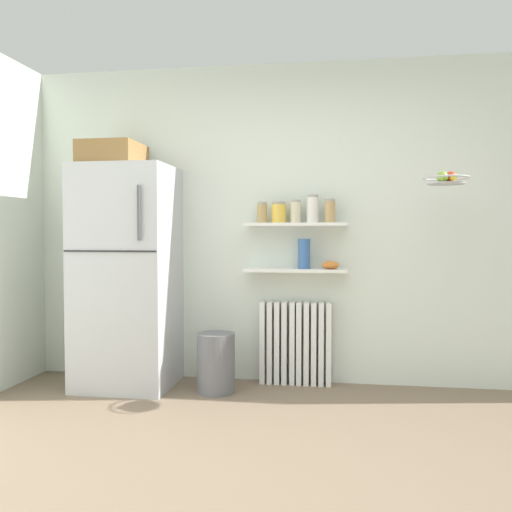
{
  "coord_description": "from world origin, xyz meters",
  "views": [
    {
      "loc": [
        0.37,
        -2.41,
        1.22
      ],
      "look_at": [
        -0.25,
        1.6,
        1.05
      ],
      "focal_mm": 37.96,
      "sensor_mm": 36.0,
      "label": 1
    }
  ],
  "objects_px": {
    "refrigerator": "(127,272)",
    "hanging_fruit_basket": "(447,179)",
    "storage_jar_0": "(262,213)",
    "storage_jar_4": "(330,211)",
    "vase": "(304,254)",
    "shelf_bowl": "(330,265)",
    "storage_jar_1": "(279,213)",
    "storage_jar_2": "(296,211)",
    "storage_jar_3": "(313,209)",
    "radiator": "(296,343)",
    "trash_bin": "(216,363)"
  },
  "relations": [
    {
      "from": "refrigerator",
      "to": "storage_jar_4",
      "type": "relative_size",
      "value": 10.32
    },
    {
      "from": "storage_jar_1",
      "to": "hanging_fruit_basket",
      "type": "relative_size",
      "value": 0.52
    },
    {
      "from": "storage_jar_0",
      "to": "hanging_fruit_basket",
      "type": "relative_size",
      "value": 0.52
    },
    {
      "from": "storage_jar_4",
      "to": "storage_jar_2",
      "type": "bearing_deg",
      "value": 180.0
    },
    {
      "from": "radiator",
      "to": "hanging_fruit_basket",
      "type": "relative_size",
      "value": 2.07
    },
    {
      "from": "storage_jar_0",
      "to": "vase",
      "type": "distance_m",
      "value": 0.47
    },
    {
      "from": "storage_jar_1",
      "to": "vase",
      "type": "xyz_separation_m",
      "value": [
        0.2,
        0.0,
        -0.33
      ]
    },
    {
      "from": "refrigerator",
      "to": "shelf_bowl",
      "type": "bearing_deg",
      "value": 7.78
    },
    {
      "from": "radiator",
      "to": "storage_jar_2",
      "type": "height_order",
      "value": "storage_jar_2"
    },
    {
      "from": "storage_jar_0",
      "to": "shelf_bowl",
      "type": "distance_m",
      "value": 0.69
    },
    {
      "from": "storage_jar_0",
      "to": "hanging_fruit_basket",
      "type": "distance_m",
      "value": 1.41
    },
    {
      "from": "storage_jar_1",
      "to": "storage_jar_4",
      "type": "height_order",
      "value": "storage_jar_4"
    },
    {
      "from": "storage_jar_0",
      "to": "hanging_fruit_basket",
      "type": "bearing_deg",
      "value": -13.89
    },
    {
      "from": "storage_jar_3",
      "to": "vase",
      "type": "bearing_deg",
      "value": 180.0
    },
    {
      "from": "storage_jar_4",
      "to": "storage_jar_0",
      "type": "bearing_deg",
      "value": -180.0
    },
    {
      "from": "storage_jar_3",
      "to": "hanging_fruit_basket",
      "type": "height_order",
      "value": "hanging_fruit_basket"
    },
    {
      "from": "refrigerator",
      "to": "vase",
      "type": "relative_size",
      "value": 8.11
    },
    {
      "from": "storage_jar_2",
      "to": "refrigerator",
      "type": "bearing_deg",
      "value": -170.63
    },
    {
      "from": "refrigerator",
      "to": "storage_jar_0",
      "type": "xyz_separation_m",
      "value": [
        1.06,
        0.22,
        0.47
      ]
    },
    {
      "from": "storage_jar_0",
      "to": "storage_jar_4",
      "type": "height_order",
      "value": "storage_jar_4"
    },
    {
      "from": "hanging_fruit_basket",
      "to": "storage_jar_0",
      "type": "bearing_deg",
      "value": 166.11
    },
    {
      "from": "refrigerator",
      "to": "hanging_fruit_basket",
      "type": "xyz_separation_m",
      "value": [
        2.41,
        -0.12,
        0.69
      ]
    },
    {
      "from": "storage_jar_1",
      "to": "shelf_bowl",
      "type": "bearing_deg",
      "value": 0.0
    },
    {
      "from": "storage_jar_4",
      "to": "vase",
      "type": "xyz_separation_m",
      "value": [
        -0.2,
        0.0,
        -0.34
      ]
    },
    {
      "from": "storage_jar_4",
      "to": "hanging_fruit_basket",
      "type": "bearing_deg",
      "value": -22.34
    },
    {
      "from": "refrigerator",
      "to": "storage_jar_1",
      "type": "xyz_separation_m",
      "value": [
        1.19,
        0.22,
        0.47
      ]
    },
    {
      "from": "storage_jar_4",
      "to": "vase",
      "type": "height_order",
      "value": "storage_jar_4"
    },
    {
      "from": "vase",
      "to": "hanging_fruit_basket",
      "type": "bearing_deg",
      "value": -18.22
    },
    {
      "from": "storage_jar_1",
      "to": "hanging_fruit_basket",
      "type": "bearing_deg",
      "value": -15.36
    },
    {
      "from": "vase",
      "to": "shelf_bowl",
      "type": "height_order",
      "value": "vase"
    },
    {
      "from": "storage_jar_2",
      "to": "hanging_fruit_basket",
      "type": "relative_size",
      "value": 0.57
    },
    {
      "from": "storage_jar_2",
      "to": "shelf_bowl",
      "type": "relative_size",
      "value": 1.31
    },
    {
      "from": "storage_jar_2",
      "to": "shelf_bowl",
      "type": "xyz_separation_m",
      "value": [
        0.28,
        0.0,
        -0.42
      ]
    },
    {
      "from": "storage_jar_3",
      "to": "storage_jar_4",
      "type": "height_order",
      "value": "storage_jar_3"
    },
    {
      "from": "radiator",
      "to": "storage_jar_3",
      "type": "bearing_deg",
      "value": -12.53
    },
    {
      "from": "storage_jar_3",
      "to": "vase",
      "type": "xyz_separation_m",
      "value": [
        -0.07,
        0.0,
        -0.35
      ]
    },
    {
      "from": "refrigerator",
      "to": "hanging_fruit_basket",
      "type": "relative_size",
      "value": 6.02
    },
    {
      "from": "storage_jar_0",
      "to": "vase",
      "type": "relative_size",
      "value": 0.7
    },
    {
      "from": "refrigerator",
      "to": "shelf_bowl",
      "type": "height_order",
      "value": "refrigerator"
    },
    {
      "from": "storage_jar_4",
      "to": "trash_bin",
      "type": "xyz_separation_m",
      "value": [
        -0.85,
        -0.29,
        -1.17
      ]
    },
    {
      "from": "vase",
      "to": "hanging_fruit_basket",
      "type": "height_order",
      "value": "hanging_fruit_basket"
    },
    {
      "from": "storage_jar_0",
      "to": "shelf_bowl",
      "type": "xyz_separation_m",
      "value": [
        0.55,
        0.0,
        -0.42
      ]
    },
    {
      "from": "storage_jar_2",
      "to": "trash_bin",
      "type": "xyz_separation_m",
      "value": [
        -0.58,
        -0.29,
        -1.17
      ]
    },
    {
      "from": "shelf_bowl",
      "to": "storage_jar_2",
      "type": "bearing_deg",
      "value": 180.0
    },
    {
      "from": "storage_jar_1",
      "to": "storage_jar_3",
      "type": "relative_size",
      "value": 0.76
    },
    {
      "from": "storage_jar_1",
      "to": "storage_jar_3",
      "type": "bearing_deg",
      "value": 0.0
    },
    {
      "from": "radiator",
      "to": "hanging_fruit_basket",
      "type": "xyz_separation_m",
      "value": [
        1.09,
        -0.37,
        1.27
      ]
    },
    {
      "from": "storage_jar_0",
      "to": "trash_bin",
      "type": "height_order",
      "value": "storage_jar_0"
    },
    {
      "from": "storage_jar_4",
      "to": "vase",
      "type": "distance_m",
      "value": 0.39
    },
    {
      "from": "storage_jar_1",
      "to": "shelf_bowl",
      "type": "height_order",
      "value": "storage_jar_1"
    }
  ]
}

